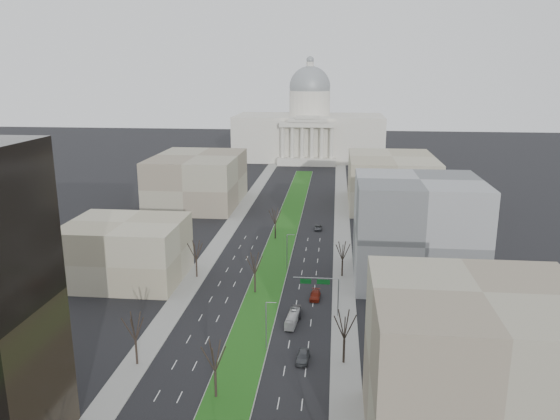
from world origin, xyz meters
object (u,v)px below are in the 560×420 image
Objects in this scene: car_black at (297,311)px; box_van at (292,319)px; car_grey_far at (318,228)px; car_red at (315,295)px; car_grey_near at (303,356)px.

car_black is 4.09m from box_van.
car_grey_far is at bearing 93.15° from box_van.
car_black reaches higher than car_grey_far.
car_red is 52.53m from car_grey_far.
car_grey_near is 17.99m from car_black.
box_van is (-2.70, -64.95, 0.40)m from car_grey_far.
car_grey_far is (2.14, 60.91, -0.14)m from car_black.
car_grey_far is 0.63× the size of box_van.
car_grey_near is at bearing -88.20° from car_grey_far.
box_van is (-0.56, -4.04, 0.25)m from car_black.
car_red is 0.68× the size of box_van.
car_black is at bearing -108.93° from car_red.
car_black is at bearing -90.38° from car_grey_far.
car_grey_near is 78.75m from car_grey_far.
car_grey_far is 65.01m from box_van.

